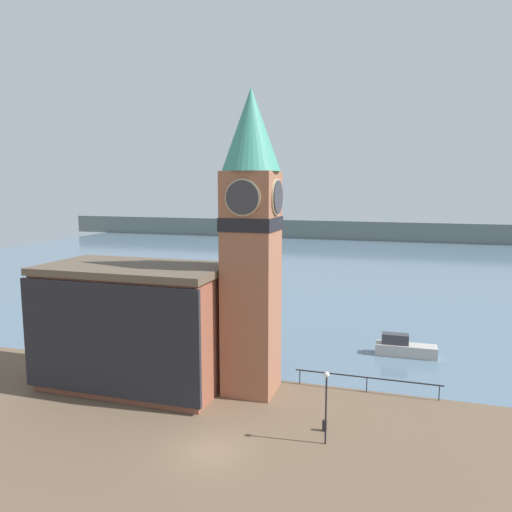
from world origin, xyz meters
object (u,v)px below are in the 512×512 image
at_px(clock_tower, 251,236).
at_px(boat_near, 404,348).
at_px(pier_building, 135,325).
at_px(lamp_post, 326,394).
at_px(mooring_bollard_near, 325,425).

xyz_separation_m(clock_tower, boat_near, (10.14, 10.83, -10.32)).
bearing_deg(pier_building, lamp_post, -16.79).
relative_size(mooring_bollard_near, lamp_post, 0.17).
bearing_deg(clock_tower, boat_near, 46.88).
distance_m(clock_tower, boat_near, 18.08).
distance_m(clock_tower, mooring_bollard_near, 12.90).
distance_m(pier_building, mooring_bollard_near, 15.14).
bearing_deg(mooring_bollard_near, lamp_post, -78.69).
height_order(pier_building, boat_near, pier_building).
distance_m(clock_tower, pier_building, 10.76).
bearing_deg(boat_near, clock_tower, -134.38).
relative_size(pier_building, boat_near, 2.60).
xyz_separation_m(mooring_bollard_near, lamp_post, (0.29, -1.47, 2.54)).
relative_size(clock_tower, boat_near, 4.09).
distance_m(boat_near, lamp_post, 17.20).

